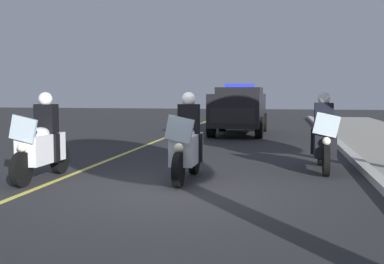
{
  "coord_description": "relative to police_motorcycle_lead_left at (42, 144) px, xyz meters",
  "views": [
    {
      "loc": [
        8.05,
        1.8,
        1.73
      ],
      "look_at": [
        -1.6,
        0.0,
        0.9
      ],
      "focal_mm": 44.92,
      "sensor_mm": 36.0,
      "label": 1
    }
  ],
  "objects": [
    {
      "name": "lane_stripe_center",
      "position": [
        0.59,
        0.31,
        -0.7
      ],
      "size": [
        48.0,
        0.12,
        0.01
      ],
      "primitive_type": "cube",
      "color": "#E0D14C",
      "rests_on": "ground"
    },
    {
      "name": "police_suv",
      "position": [
        -10.84,
        2.92,
        0.37
      ],
      "size": [
        4.93,
        2.13,
        2.05
      ],
      "color": "black",
      "rests_on": "ground"
    },
    {
      "name": "police_motorcycle_lead_right",
      "position": [
        -0.48,
        2.8,
        0.0
      ],
      "size": [
        2.14,
        0.56,
        1.72
      ],
      "color": "black",
      "rests_on": "ground"
    },
    {
      "name": "ground_plane",
      "position": [
        0.59,
        2.8,
        -0.7
      ],
      "size": [
        80.0,
        80.0,
        0.0
      ],
      "primitive_type": "plane",
      "color": "#28282B"
    },
    {
      "name": "police_motorcycle_lead_left",
      "position": [
        0.0,
        0.0,
        0.0
      ],
      "size": [
        2.14,
        0.56,
        1.72
      ],
      "color": "black",
      "rests_on": "ground"
    },
    {
      "name": "police_motorcycle_trailing",
      "position": [
        -2.16,
        5.52,
        0.0
      ],
      "size": [
        2.14,
        0.56,
        1.72
      ],
      "color": "black",
      "rests_on": "ground"
    }
  ]
}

